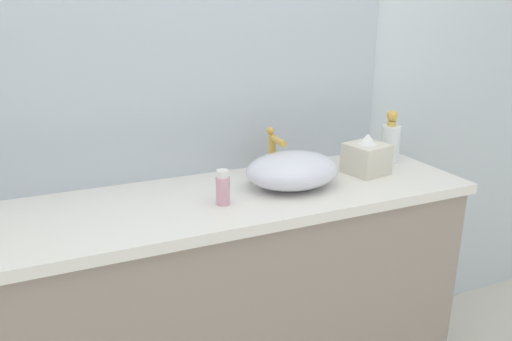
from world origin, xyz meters
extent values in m
cube|color=silver|center=(0.00, 0.73, 1.30)|extent=(6.00, 0.06, 2.60)
cube|color=gray|center=(0.01, 0.43, 0.44)|extent=(1.76, 0.48, 0.87)
cube|color=white|center=(0.01, 0.43, 0.89)|extent=(1.80, 0.52, 0.04)
cube|color=#B2BCC6|center=(0.01, 0.69, 1.48)|extent=(1.60, 0.01, 1.14)
ellipsoid|color=silver|center=(0.30, 0.42, 0.97)|extent=(0.33, 0.27, 0.12)
cylinder|color=gold|center=(0.30, 0.58, 0.98)|extent=(0.03, 0.03, 0.15)
cylinder|color=gold|center=(0.30, 0.53, 1.04)|extent=(0.02, 0.10, 0.02)
sphere|color=gold|center=(0.30, 0.60, 1.07)|extent=(0.03, 0.03, 0.03)
cylinder|color=#D89AAA|center=(0.02, 0.36, 0.95)|extent=(0.04, 0.04, 0.09)
cylinder|color=silver|center=(0.02, 0.36, 1.01)|extent=(0.04, 0.04, 0.02)
cylinder|color=white|center=(0.80, 0.52, 0.98)|extent=(0.08, 0.08, 0.15)
cylinder|color=gold|center=(0.80, 0.52, 1.07)|extent=(0.03, 0.03, 0.02)
sphere|color=gold|center=(0.80, 0.52, 1.10)|extent=(0.04, 0.04, 0.04)
cylinder|color=gold|center=(0.80, 0.51, 1.10)|extent=(0.02, 0.02, 0.02)
cube|color=beige|center=(0.62, 0.44, 0.96)|extent=(0.16, 0.16, 0.11)
cone|color=white|center=(0.62, 0.44, 1.04)|extent=(0.08, 0.08, 0.04)
camera|label=1|loc=(-0.48, -1.02, 1.50)|focal=34.77mm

